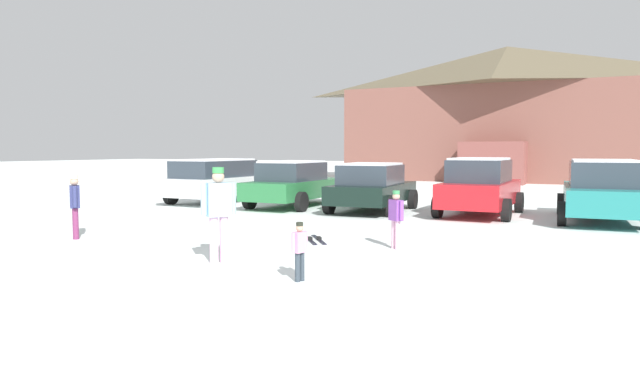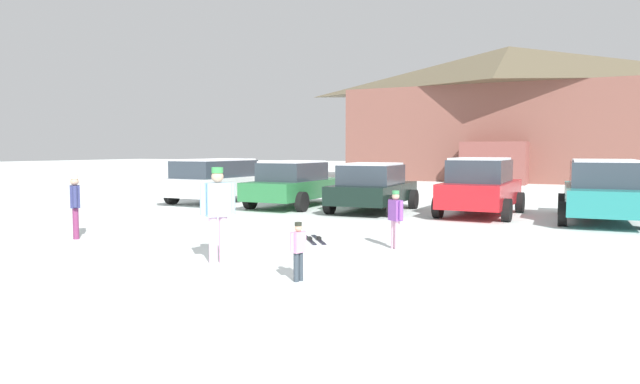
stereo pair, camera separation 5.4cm
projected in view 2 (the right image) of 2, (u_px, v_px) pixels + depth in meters
name	position (u px, v px, depth m)	size (l,w,h in m)	color
ground	(84.00, 283.00, 8.45)	(160.00, 160.00, 0.00)	white
ski_lodge	(507.00, 113.00, 36.50)	(20.08, 10.41, 8.51)	brown
parked_white_suv	(216.00, 179.00, 21.00)	(2.29, 4.19, 1.62)	white
parked_green_coupe	(295.00, 183.00, 19.57)	(2.27, 4.58, 1.58)	#28723C
parked_black_sedan	(373.00, 187.00, 18.05)	(2.46, 4.17, 1.54)	black
parked_red_sedan	(481.00, 187.00, 16.97)	(2.18, 4.11, 1.73)	red
parked_teal_hatchback	(603.00, 190.00, 15.50)	(2.55, 4.86, 1.70)	#227E7B
skier_adult_in_blue_parka	(218.00, 209.00, 9.86)	(0.43, 0.52, 1.67)	#DFAECE
skier_teen_in_navy_coat	(75.00, 203.00, 12.56)	(0.43, 0.37, 1.41)	#772C58
skier_child_in_purple_jacket	(395.00, 216.00, 11.25)	(0.37, 0.30, 1.16)	#E7AFCA
skier_child_in_pink_snowsuit	(298.00, 248.00, 8.51)	(0.17, 0.33, 0.89)	#333E48
pair_of_skis	(314.00, 239.00, 12.39)	(1.04, 1.20, 0.08)	black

